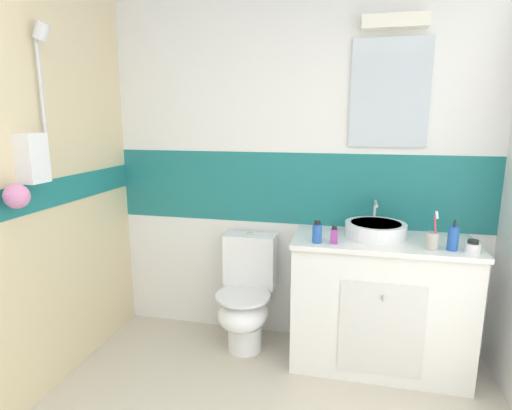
{
  "coord_description": "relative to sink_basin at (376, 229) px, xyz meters",
  "views": [
    {
      "loc": [
        0.38,
        -0.4,
        1.58
      ],
      "look_at": [
        -0.13,
        1.77,
        1.11
      ],
      "focal_mm": 28.78,
      "sensor_mm": 36.0,
      "label": 1
    }
  ],
  "objects": [
    {
      "name": "wall_back_tiled",
      "position": [
        -0.53,
        0.26,
        0.36
      ],
      "size": [
        3.2,
        0.2,
        2.5
      ],
      "color": "white",
      "rests_on": "ground_plane"
    },
    {
      "name": "lotion_bottle_short",
      "position": [
        -0.35,
        -0.21,
        0.01
      ],
      "size": [
        0.06,
        0.06,
        0.13
      ],
      "color": "#2659B2",
      "rests_on": "vanity_cabinet"
    },
    {
      "name": "toothbrush_cup",
      "position": [
        0.3,
        -0.19,
        0.01
      ],
      "size": [
        0.07,
        0.07,
        0.22
      ],
      "color": "#B2ADA3",
      "rests_on": "vanity_cabinet"
    },
    {
      "name": "sink_basin",
      "position": [
        0.0,
        0.0,
        0.0
      ],
      "size": [
        0.38,
        0.42,
        0.2
      ],
      "color": "white",
      "rests_on": "vanity_cabinet"
    },
    {
      "name": "hair_gel_jar",
      "position": [
        0.51,
        -0.21,
        -0.02
      ],
      "size": [
        0.08,
        0.08,
        0.07
      ],
      "color": "white",
      "rests_on": "vanity_cabinet"
    },
    {
      "name": "perfume_flask_small",
      "position": [
        -0.25,
        -0.21,
        0.0
      ],
      "size": [
        0.04,
        0.03,
        0.11
      ],
      "color": "#993F99",
      "rests_on": "vanity_cabinet"
    },
    {
      "name": "toilet",
      "position": [
        -0.84,
        -0.03,
        -0.53
      ],
      "size": [
        0.37,
        0.5,
        0.8
      ],
      "color": "white",
      "rests_on": "ground_plane"
    },
    {
      "name": "vanity_cabinet",
      "position": [
        0.05,
        -0.04,
        -0.47
      ],
      "size": [
        1.09,
        0.52,
        0.85
      ],
      "color": "white",
      "rests_on": "ground_plane"
    },
    {
      "name": "soap_dispenser",
      "position": [
        0.41,
        -0.19,
        0.02
      ],
      "size": [
        0.06,
        0.06,
        0.18
      ],
      "color": "#2659B2",
      "rests_on": "vanity_cabinet"
    }
  ]
}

